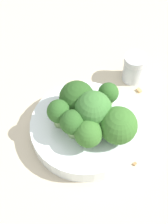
{
  "coord_description": "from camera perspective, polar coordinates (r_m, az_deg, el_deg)",
  "views": [
    {
      "loc": [
        0.1,
        -0.24,
        0.45
      ],
      "look_at": [
        0.0,
        0.0,
        0.06
      ],
      "focal_mm": 50.0,
      "sensor_mm": 36.0,
      "label": 1
    }
  ],
  "objects": [
    {
      "name": "broccoli_floret_6",
      "position": [
        0.46,
        6.29,
        -2.46
      ],
      "size": [
        0.06,
        0.06,
        0.06
      ],
      "color": "#7A9E5B",
      "rests_on": "bowl"
    },
    {
      "name": "almond_crumb_2",
      "position": [
        0.58,
        10.06,
        4.04
      ],
      "size": [
        0.01,
        0.01,
        0.01
      ],
      "primitive_type": "cube",
      "rotation": [
        0.0,
        0.0,
        5.73
      ],
      "color": "tan",
      "rests_on": "ground_plane"
    },
    {
      "name": "broccoli_floret_4",
      "position": [
        0.47,
        -4.58,
        -0.12
      ],
      "size": [
        0.04,
        0.04,
        0.05
      ],
      "color": "#7A9E5B",
      "rests_on": "bowl"
    },
    {
      "name": "broccoli_floret_1",
      "position": [
        0.46,
        1.68,
        0.45
      ],
      "size": [
        0.06,
        0.06,
        0.07
      ],
      "color": "#8EB770",
      "rests_on": "bowl"
    },
    {
      "name": "broccoli_floret_0",
      "position": [
        0.48,
        -1.3,
        2.5
      ],
      "size": [
        0.06,
        0.06,
        0.06
      ],
      "color": "#7A9E5B",
      "rests_on": "bowl"
    },
    {
      "name": "pepper_shaker",
      "position": [
        0.57,
        9.05,
        7.97
      ],
      "size": [
        0.04,
        0.04,
        0.06
      ],
      "color": "#B2B7BC",
      "rests_on": "ground_plane"
    },
    {
      "name": "almond_crumb_0",
      "position": [
        0.5,
        9.28,
        -9.27
      ],
      "size": [
        0.01,
        0.01,
        0.01
      ],
      "primitive_type": "cube",
      "rotation": [
        0.0,
        0.0,
        4.38
      ],
      "color": "olive",
      "rests_on": "ground_plane"
    },
    {
      "name": "broccoli_floret_3",
      "position": [
        0.5,
        4.47,
        3.36
      ],
      "size": [
        0.03,
        0.03,
        0.04
      ],
      "color": "#84AD66",
      "rests_on": "bowl"
    },
    {
      "name": "bowl",
      "position": [
        0.51,
        0.0,
        -3.04
      ],
      "size": [
        0.17,
        0.17,
        0.03
      ],
      "primitive_type": "cylinder",
      "color": "silver",
      "rests_on": "ground_plane"
    },
    {
      "name": "broccoli_floret_2",
      "position": [
        0.45,
        0.8,
        -4.02
      ],
      "size": [
        0.04,
        0.04,
        0.05
      ],
      "color": "#8EB770",
      "rests_on": "bowl"
    },
    {
      "name": "ground_plane",
      "position": [
        0.52,
        0.0,
        -3.88
      ],
      "size": [
        3.0,
        3.0,
        0.0
      ],
      "primitive_type": "plane",
      "color": "beige"
    },
    {
      "name": "broccoli_floret_5",
      "position": [
        0.46,
        -2.15,
        -2.04
      ],
      "size": [
        0.04,
        0.04,
        0.06
      ],
      "color": "#8EB770",
      "rests_on": "bowl"
    }
  ]
}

